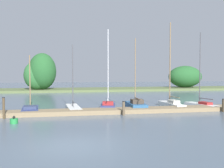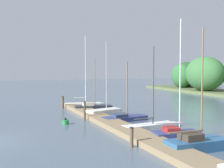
{
  "view_description": "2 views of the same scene",
  "coord_description": "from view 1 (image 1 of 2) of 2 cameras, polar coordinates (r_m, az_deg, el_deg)",
  "views": [
    {
      "loc": [
        -0.22,
        -11.27,
        3.34
      ],
      "look_at": [
        3.95,
        11.25,
        2.32
      ],
      "focal_mm": 39.8,
      "sensor_mm": 36.0,
      "label": 1
    },
    {
      "loc": [
        18.67,
        0.47,
        4.47
      ],
      "look_at": [
        -4.09,
        9.99,
        3.01
      ],
      "focal_mm": 47.4,
      "sensor_mm": 36.0,
      "label": 2
    }
  ],
  "objects": [
    {
      "name": "far_shore",
      "position": [
        47.5,
        -21.38,
        1.38
      ],
      "size": [
        73.5,
        8.64,
        6.9
      ],
      "color": "#56663D",
      "rests_on": "ground"
    },
    {
      "name": "sailboat_8",
      "position": [
        25.75,
        19.74,
        -4.27
      ],
      "size": [
        1.72,
        4.35,
        7.29
      ],
      "rotation": [
        0.0,
        0.0,
        1.77
      ],
      "color": "white",
      "rests_on": "ground"
    },
    {
      "name": "sailboat_6",
      "position": [
        23.1,
        5.43,
        -4.81
      ],
      "size": [
        1.44,
        3.76,
        6.53
      ],
      "rotation": [
        0.0,
        0.0,
        1.54
      ],
      "color": "#285684",
      "rests_on": "ground"
    },
    {
      "name": "sailboat_3",
      "position": [
        22.52,
        -18.26,
        -5.45
      ],
      "size": [
        1.71,
        4.13,
        4.86
      ],
      "rotation": [
        0.0,
        0.0,
        1.68
      ],
      "color": "navy",
      "rests_on": "ground"
    },
    {
      "name": "mooring_piling_2",
      "position": [
        19.66,
        2.7,
        -5.57
      ],
      "size": [
        0.24,
        0.24,
        1.12
      ],
      "color": "brown",
      "rests_on": "ground"
    },
    {
      "name": "mooring_piling_3",
      "position": [
        23.41,
        24.2,
        -4.47
      ],
      "size": [
        0.24,
        0.24,
        1.13
      ],
      "color": "#3D3323",
      "rests_on": "ground"
    },
    {
      "name": "channel_buoy_0",
      "position": [
        17.78,
        -21.6,
        -7.87
      ],
      "size": [
        0.51,
        0.51,
        0.5
      ],
      "color": "#23843D",
      "rests_on": "ground"
    },
    {
      "name": "dock_pier",
      "position": [
        20.51,
        -9.82,
        -6.37
      ],
      "size": [
        28.6,
        1.8,
        0.35
      ],
      "color": "#847051",
      "rests_on": "ground"
    },
    {
      "name": "sailboat_4",
      "position": [
        22.7,
        -8.93,
        -5.27
      ],
      "size": [
        1.39,
        4.49,
        5.87
      ],
      "rotation": [
        0.0,
        0.0,
        1.66
      ],
      "color": "white",
      "rests_on": "ground"
    },
    {
      "name": "ground",
      "position": [
        11.75,
        -9.28,
        -13.99
      ],
      "size": [
        160.0,
        160.0,
        0.0
      ],
      "primitive_type": "plane",
      "color": "#4C5B6B"
    },
    {
      "name": "mooring_piling_1",
      "position": [
        19.74,
        -23.62,
        -5.07
      ],
      "size": [
        0.19,
        0.19,
        1.58
      ],
      "color": "#4C3D28",
      "rests_on": "ground"
    },
    {
      "name": "sailboat_7",
      "position": [
        24.71,
        13.3,
        -4.22
      ],
      "size": [
        1.18,
        4.37,
        8.21
      ],
      "rotation": [
        0.0,
        0.0,
        1.64
      ],
      "color": "white",
      "rests_on": "ground"
    },
    {
      "name": "sailboat_5",
      "position": [
        22.95,
        -0.91,
        -4.96
      ],
      "size": [
        1.79,
        3.17,
        7.36
      ],
      "rotation": [
        0.0,
        0.0,
        1.39
      ],
      "color": "navy",
      "rests_on": "ground"
    }
  ]
}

